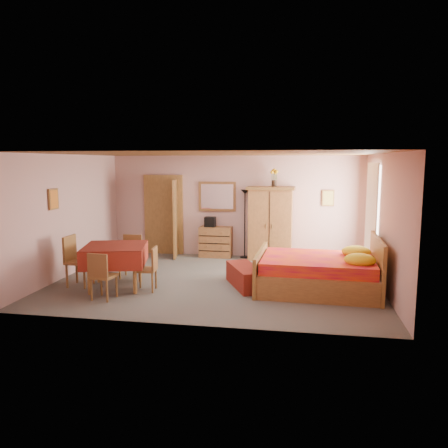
% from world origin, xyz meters
% --- Properties ---
extents(floor, '(6.50, 6.50, 0.00)m').
position_xyz_m(floor, '(0.00, 0.00, 0.00)').
color(floor, '#646058').
rests_on(floor, ground).
extents(ceiling, '(6.50, 6.50, 0.00)m').
position_xyz_m(ceiling, '(0.00, 0.00, 2.60)').
color(ceiling, brown).
rests_on(ceiling, wall_back).
extents(wall_back, '(6.50, 0.10, 2.60)m').
position_xyz_m(wall_back, '(0.00, 2.50, 1.30)').
color(wall_back, '#C5948E').
rests_on(wall_back, floor).
extents(wall_front, '(6.50, 0.10, 2.60)m').
position_xyz_m(wall_front, '(0.00, -2.50, 1.30)').
color(wall_front, '#C5948E').
rests_on(wall_front, floor).
extents(wall_left, '(0.10, 5.00, 2.60)m').
position_xyz_m(wall_left, '(-3.25, 0.00, 1.30)').
color(wall_left, '#C5948E').
rests_on(wall_left, floor).
extents(wall_right, '(0.10, 5.00, 2.60)m').
position_xyz_m(wall_right, '(3.25, 0.00, 1.30)').
color(wall_right, '#C5948E').
rests_on(wall_right, floor).
extents(doorway, '(1.06, 0.12, 2.15)m').
position_xyz_m(doorway, '(-1.90, 2.47, 1.02)').
color(doorway, '#9E6B35').
rests_on(doorway, floor).
extents(window, '(0.08, 1.40, 1.95)m').
position_xyz_m(window, '(3.21, 1.20, 1.45)').
color(window, white).
rests_on(window, wall_right).
extents(picture_left, '(0.04, 0.32, 0.42)m').
position_xyz_m(picture_left, '(-3.22, -0.60, 1.70)').
color(picture_left, orange).
rests_on(picture_left, wall_left).
extents(picture_back, '(0.30, 0.04, 0.40)m').
position_xyz_m(picture_back, '(2.35, 2.47, 1.55)').
color(picture_back, '#D8BF59').
rests_on(picture_back, wall_back).
extents(chest_of_drawers, '(0.83, 0.41, 0.78)m').
position_xyz_m(chest_of_drawers, '(-0.46, 2.28, 0.39)').
color(chest_of_drawers, brown).
rests_on(chest_of_drawers, floor).
extents(wall_mirror, '(0.98, 0.08, 0.77)m').
position_xyz_m(wall_mirror, '(-0.46, 2.49, 1.55)').
color(wall_mirror, white).
rests_on(wall_mirror, wall_back).
extents(stereo, '(0.28, 0.21, 0.26)m').
position_xyz_m(stereo, '(-0.61, 2.29, 0.91)').
color(stereo, black).
rests_on(stereo, chest_of_drawers).
extents(floor_lamp, '(0.29, 0.29, 1.75)m').
position_xyz_m(floor_lamp, '(0.29, 2.30, 0.87)').
color(floor_lamp, black).
rests_on(floor_lamp, floor).
extents(wardrobe, '(1.19, 0.64, 1.83)m').
position_xyz_m(wardrobe, '(0.95, 2.19, 0.92)').
color(wardrobe, '#A06736').
rests_on(wardrobe, floor).
extents(sunflower_vase, '(0.18, 0.18, 0.44)m').
position_xyz_m(sunflower_vase, '(1.02, 2.24, 2.06)').
color(sunflower_vase, yellow).
rests_on(sunflower_vase, wardrobe).
extents(bed, '(2.35, 1.88, 1.06)m').
position_xyz_m(bed, '(2.01, -0.31, 0.53)').
color(bed, red).
rests_on(bed, floor).
extents(bench, '(0.92, 1.30, 0.41)m').
position_xyz_m(bench, '(0.63, -0.32, 0.20)').
color(bench, maroon).
rests_on(bench, floor).
extents(dining_table, '(1.39, 1.39, 0.84)m').
position_xyz_m(dining_table, '(-1.85, -0.82, 0.42)').
color(dining_table, maroon).
rests_on(dining_table, floor).
extents(chair_south, '(0.44, 0.44, 0.86)m').
position_xyz_m(chair_south, '(-1.77, -1.51, 0.43)').
color(chair_south, olive).
rests_on(chair_south, floor).
extents(chair_north, '(0.41, 0.41, 0.90)m').
position_xyz_m(chair_north, '(-1.86, -0.06, 0.45)').
color(chair_north, olive).
rests_on(chair_north, floor).
extents(chair_west, '(0.46, 0.46, 1.00)m').
position_xyz_m(chair_west, '(-2.60, -0.80, 0.50)').
color(chair_west, '#9E6735').
rests_on(chair_west, floor).
extents(chair_east, '(0.42, 0.42, 0.84)m').
position_xyz_m(chair_east, '(-1.20, -0.90, 0.42)').
color(chair_east, olive).
rests_on(chair_east, floor).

